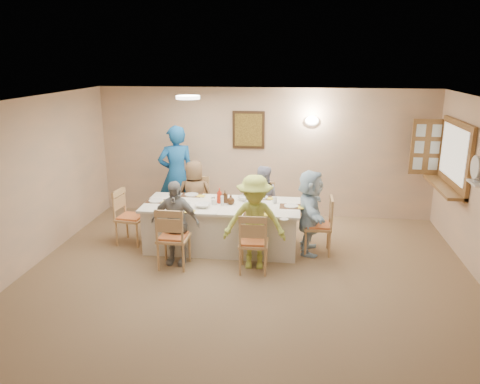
# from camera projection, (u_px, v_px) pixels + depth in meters

# --- Properties ---
(ground) EXTENTS (7.00, 7.00, 0.00)m
(ground) POSITION_uv_depth(u_px,v_px,m) (242.00, 299.00, 6.14)
(ground) COLOR #7A674B
(room_walls) EXTENTS (7.00, 7.00, 7.00)m
(room_walls) POSITION_uv_depth(u_px,v_px,m) (242.00, 188.00, 5.72)
(room_walls) COLOR tan
(room_walls) RESTS_ON ground
(wall_picture) EXTENTS (0.62, 0.05, 0.72)m
(wall_picture) POSITION_uv_depth(u_px,v_px,m) (248.00, 130.00, 9.00)
(wall_picture) COLOR #422B17
(wall_picture) RESTS_ON room_walls
(wall_sconce) EXTENTS (0.26, 0.09, 0.18)m
(wall_sconce) POSITION_uv_depth(u_px,v_px,m) (312.00, 121.00, 8.77)
(wall_sconce) COLOR white
(wall_sconce) RESTS_ON room_walls
(ceiling_light) EXTENTS (0.36, 0.36, 0.05)m
(ceiling_light) POSITION_uv_depth(u_px,v_px,m) (188.00, 97.00, 7.00)
(ceiling_light) COLOR white
(ceiling_light) RESTS_ON room_walls
(serving_hatch) EXTENTS (0.06, 1.50, 1.15)m
(serving_hatch) POSITION_uv_depth(u_px,v_px,m) (455.00, 156.00, 7.61)
(serving_hatch) COLOR olive
(serving_hatch) RESTS_ON room_walls
(hatch_sill) EXTENTS (0.30, 1.50, 0.05)m
(hatch_sill) POSITION_uv_depth(u_px,v_px,m) (444.00, 187.00, 7.77)
(hatch_sill) COLOR olive
(hatch_sill) RESTS_ON room_walls
(shutter_door) EXTENTS (0.55, 0.04, 1.00)m
(shutter_door) POSITION_uv_depth(u_px,v_px,m) (427.00, 147.00, 8.37)
(shutter_door) COLOR olive
(shutter_door) RESTS_ON room_walls
(fan_shelf) EXTENTS (0.22, 0.36, 0.03)m
(fan_shelf) POSITION_uv_depth(u_px,v_px,m) (479.00, 183.00, 6.37)
(fan_shelf) COLOR white
(fan_shelf) RESTS_ON room_walls
(desk_fan) EXTENTS (0.30, 0.30, 0.28)m
(desk_fan) POSITION_uv_depth(u_px,v_px,m) (478.00, 172.00, 6.33)
(desk_fan) COLOR #A5A5A8
(desk_fan) RESTS_ON fan_shelf
(dining_table) EXTENTS (2.53, 1.07, 0.76)m
(dining_table) POSITION_uv_depth(u_px,v_px,m) (222.00, 226.00, 7.68)
(dining_table) COLOR silver
(dining_table) RESTS_ON ground
(chair_back_left) EXTENTS (0.49, 0.49, 0.96)m
(chair_back_left) POSITION_uv_depth(u_px,v_px,m) (197.00, 204.00, 8.49)
(chair_back_left) COLOR tan
(chair_back_left) RESTS_ON ground
(chair_back_right) EXTENTS (0.45, 0.45, 0.91)m
(chair_back_right) POSITION_uv_depth(u_px,v_px,m) (262.00, 208.00, 8.35)
(chair_back_right) COLOR tan
(chair_back_right) RESTS_ON ground
(chair_front_left) EXTENTS (0.47, 0.47, 0.96)m
(chair_front_left) POSITION_uv_depth(u_px,v_px,m) (174.00, 236.00, 6.97)
(chair_front_left) COLOR tan
(chair_front_left) RESTS_ON ground
(chair_front_right) EXTENTS (0.45, 0.45, 0.92)m
(chair_front_right) POSITION_uv_depth(u_px,v_px,m) (254.00, 241.00, 6.83)
(chair_front_right) COLOR tan
(chair_front_right) RESTS_ON ground
(chair_left_end) EXTENTS (0.50, 0.50, 0.94)m
(chair_left_end) POSITION_uv_depth(u_px,v_px,m) (131.00, 217.00, 7.85)
(chair_left_end) COLOR tan
(chair_left_end) RESTS_ON ground
(chair_right_end) EXTENTS (0.45, 0.45, 0.94)m
(chair_right_end) POSITION_uv_depth(u_px,v_px,m) (318.00, 225.00, 7.47)
(chair_right_end) COLOR tan
(chair_right_end) RESTS_ON ground
(diner_back_left) EXTENTS (0.73, 0.55, 1.32)m
(diner_back_left) POSITION_uv_depth(u_px,v_px,m) (195.00, 197.00, 8.33)
(diner_back_left) COLOR brown
(diner_back_left) RESTS_ON ground
(diner_back_right) EXTENTS (0.61, 0.48, 1.26)m
(diner_back_right) POSITION_uv_depth(u_px,v_px,m) (262.00, 201.00, 8.19)
(diner_back_right) COLOR #999BB8
(diner_back_right) RESTS_ON ground
(diner_front_left) EXTENTS (0.83, 0.48, 1.30)m
(diner_front_left) POSITION_uv_depth(u_px,v_px,m) (175.00, 223.00, 7.03)
(diner_front_left) COLOR gray
(diner_front_left) RESTS_ON ground
(diner_front_right) EXTENTS (0.97, 0.62, 1.43)m
(diner_front_right) POSITION_uv_depth(u_px,v_px,m) (255.00, 222.00, 6.87)
(diner_front_right) COLOR #BDCE51
(diner_front_right) RESTS_ON ground
(diner_right_end) EXTENTS (1.28, 0.45, 1.37)m
(diner_right_end) POSITION_uv_depth(u_px,v_px,m) (310.00, 212.00, 7.43)
(diner_right_end) COLOR #CCEAFF
(diner_right_end) RESTS_ON ground
(caregiver) EXTENTS (1.01, 0.95, 1.86)m
(caregiver) POSITION_uv_depth(u_px,v_px,m) (177.00, 175.00, 8.75)
(caregiver) COLOR #16549A
(caregiver) RESTS_ON ground
(placemat_fl) EXTENTS (0.33, 0.24, 0.01)m
(placemat_fl) POSITION_uv_depth(u_px,v_px,m) (179.00, 210.00, 7.25)
(placemat_fl) COLOR #472B19
(placemat_fl) RESTS_ON dining_table
(plate_fl) EXTENTS (0.24, 0.24, 0.02)m
(plate_fl) POSITION_uv_depth(u_px,v_px,m) (179.00, 210.00, 7.25)
(plate_fl) COLOR white
(plate_fl) RESTS_ON dining_table
(napkin_fl) EXTENTS (0.15, 0.15, 0.01)m
(napkin_fl) POSITION_uv_depth(u_px,v_px,m) (190.00, 211.00, 7.18)
(napkin_fl) COLOR yellow
(napkin_fl) RESTS_ON dining_table
(placemat_fr) EXTENTS (0.38, 0.28, 0.01)m
(placemat_fr) POSITION_uv_depth(u_px,v_px,m) (256.00, 214.00, 7.10)
(placemat_fr) COLOR #472B19
(placemat_fr) RESTS_ON dining_table
(plate_fr) EXTENTS (0.24, 0.24, 0.01)m
(plate_fr) POSITION_uv_depth(u_px,v_px,m) (256.00, 213.00, 7.10)
(plate_fr) COLOR white
(plate_fr) RESTS_ON dining_table
(napkin_fr) EXTENTS (0.14, 0.14, 0.01)m
(napkin_fr) POSITION_uv_depth(u_px,v_px,m) (268.00, 215.00, 7.03)
(napkin_fr) COLOR yellow
(napkin_fr) RESTS_ON dining_table
(placemat_bl) EXTENTS (0.35, 0.26, 0.01)m
(placemat_bl) POSITION_uv_depth(u_px,v_px,m) (192.00, 195.00, 8.05)
(placemat_bl) COLOR #472B19
(placemat_bl) RESTS_ON dining_table
(plate_bl) EXTENTS (0.24, 0.24, 0.01)m
(plate_bl) POSITION_uv_depth(u_px,v_px,m) (191.00, 195.00, 8.05)
(plate_bl) COLOR white
(plate_bl) RESTS_ON dining_table
(napkin_bl) EXTENTS (0.13, 0.13, 0.01)m
(napkin_bl) POSITION_uv_depth(u_px,v_px,m) (201.00, 196.00, 7.98)
(napkin_bl) COLOR yellow
(napkin_bl) RESTS_ON dining_table
(placemat_br) EXTENTS (0.35, 0.26, 0.01)m
(placemat_br) POSITION_uv_depth(u_px,v_px,m) (261.00, 198.00, 7.90)
(placemat_br) COLOR #472B19
(placemat_br) RESTS_ON dining_table
(plate_br) EXTENTS (0.24, 0.24, 0.02)m
(plate_br) POSITION_uv_depth(u_px,v_px,m) (261.00, 197.00, 7.90)
(plate_br) COLOR white
(plate_br) RESTS_ON dining_table
(napkin_br) EXTENTS (0.13, 0.13, 0.01)m
(napkin_br) POSITION_uv_depth(u_px,v_px,m) (271.00, 198.00, 7.83)
(napkin_br) COLOR yellow
(napkin_br) RESTS_ON dining_table
(placemat_le) EXTENTS (0.33, 0.24, 0.01)m
(placemat_le) POSITION_uv_depth(u_px,v_px,m) (156.00, 201.00, 7.71)
(placemat_le) COLOR #472B19
(placemat_le) RESTS_ON dining_table
(plate_le) EXTENTS (0.24, 0.24, 0.02)m
(plate_le) POSITION_uv_depth(u_px,v_px,m) (156.00, 201.00, 7.71)
(plate_le) COLOR white
(plate_le) RESTS_ON dining_table
(napkin_le) EXTENTS (0.14, 0.14, 0.01)m
(napkin_le) POSITION_uv_depth(u_px,v_px,m) (166.00, 202.00, 7.64)
(napkin_le) COLOR yellow
(napkin_le) RESTS_ON dining_table
(placemat_re) EXTENTS (0.37, 0.27, 0.01)m
(placemat_re) POSITION_uv_depth(u_px,v_px,m) (291.00, 206.00, 7.44)
(placemat_re) COLOR #472B19
(placemat_re) RESTS_ON dining_table
(plate_re) EXTENTS (0.23, 0.23, 0.01)m
(plate_re) POSITION_uv_depth(u_px,v_px,m) (291.00, 206.00, 7.44)
(plate_re) COLOR white
(plate_re) RESTS_ON dining_table
(napkin_re) EXTENTS (0.14, 0.14, 0.01)m
(napkin_re) POSITION_uv_depth(u_px,v_px,m) (303.00, 207.00, 7.37)
(napkin_re) COLOR yellow
(napkin_re) RESTS_ON dining_table
(teacup_a) EXTENTS (0.18, 0.18, 0.09)m
(teacup_a) POSITION_uv_depth(u_px,v_px,m) (167.00, 205.00, 7.40)
(teacup_a) COLOR white
(teacup_a) RESTS_ON dining_table
(teacup_b) EXTENTS (0.12, 0.12, 0.09)m
(teacup_b) POSITION_uv_depth(u_px,v_px,m) (250.00, 193.00, 8.02)
(teacup_b) COLOR white
(teacup_b) RESTS_ON dining_table
(bowl_a) EXTENTS (0.24, 0.24, 0.06)m
(bowl_a) POSITION_uv_depth(u_px,v_px,m) (203.00, 205.00, 7.40)
(bowl_a) COLOR white
(bowl_a) RESTS_ON dining_table
(bowl_b) EXTENTS (0.23, 0.23, 0.07)m
(bowl_b) POSITION_uv_depth(u_px,v_px,m) (244.00, 198.00, 7.76)
(bowl_b) COLOR white
(bowl_b) RESTS_ON dining_table
(condiment_ketchup) EXTENTS (0.12, 0.12, 0.25)m
(condiment_ketchup) POSITION_uv_depth(u_px,v_px,m) (219.00, 196.00, 7.59)
(condiment_ketchup) COLOR red
(condiment_ketchup) RESTS_ON dining_table
(condiment_brown) EXTENTS (0.11, 0.11, 0.20)m
(condiment_brown) POSITION_uv_depth(u_px,v_px,m) (225.00, 197.00, 7.63)
(condiment_brown) COLOR #3D2310
(condiment_brown) RESTS_ON dining_table
(condiment_malt) EXTENTS (0.14, 0.14, 0.16)m
(condiment_malt) POSITION_uv_depth(u_px,v_px,m) (231.00, 199.00, 7.54)
(condiment_malt) COLOR #3D2310
(condiment_malt) RESTS_ON dining_table
(drinking_glass) EXTENTS (0.06, 0.06, 0.10)m
(drinking_glass) POSITION_uv_depth(u_px,v_px,m) (213.00, 199.00, 7.63)
(drinking_glass) COLOR silver
(drinking_glass) RESTS_ON dining_table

